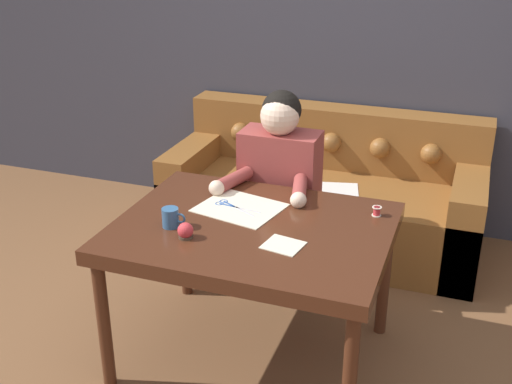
# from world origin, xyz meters

# --- Properties ---
(ground_plane) EXTENTS (16.00, 16.00, 0.00)m
(ground_plane) POSITION_xyz_m (0.00, 0.00, 0.00)
(ground_plane) COLOR brown
(wall_back) EXTENTS (8.00, 0.06, 2.60)m
(wall_back) POSITION_xyz_m (0.00, 1.80, 1.30)
(wall_back) COLOR #383842
(wall_back) RESTS_ON ground_plane
(dining_table) EXTENTS (1.24, 0.96, 0.73)m
(dining_table) POSITION_xyz_m (0.04, 0.03, 0.66)
(dining_table) COLOR #472314
(dining_table) RESTS_ON ground_plane
(couch) EXTENTS (2.00, 0.85, 0.85)m
(couch) POSITION_xyz_m (0.05, 1.38, 0.31)
(couch) COLOR brown
(couch) RESTS_ON ground_plane
(person) EXTENTS (0.51, 0.55, 1.19)m
(person) POSITION_xyz_m (-0.03, 0.65, 0.61)
(person) COLOR #33281E
(person) RESTS_ON ground_plane
(pattern_paper_main) EXTENTS (0.44, 0.39, 0.00)m
(pattern_paper_main) POSITION_xyz_m (-0.08, 0.18, 0.73)
(pattern_paper_main) COLOR beige
(pattern_paper_main) RESTS_ON dining_table
(pattern_paper_offcut) EXTENTS (0.18, 0.17, 0.00)m
(pattern_paper_offcut) POSITION_xyz_m (0.23, -0.11, 0.73)
(pattern_paper_offcut) COLOR beige
(pattern_paper_offcut) RESTS_ON dining_table
(scissors) EXTENTS (0.25, 0.14, 0.01)m
(scissors) POSITION_xyz_m (-0.13, 0.19, 0.73)
(scissors) COLOR silver
(scissors) RESTS_ON dining_table
(mug) EXTENTS (0.11, 0.08, 0.09)m
(mug) POSITION_xyz_m (-0.30, -0.11, 0.77)
(mug) COLOR #335B84
(mug) RESTS_ON dining_table
(thread_spool) EXTENTS (0.04, 0.04, 0.05)m
(thread_spool) POSITION_xyz_m (0.55, 0.32, 0.75)
(thread_spool) COLOR red
(thread_spool) RESTS_ON dining_table
(pin_cushion) EXTENTS (0.07, 0.07, 0.07)m
(pin_cushion) POSITION_xyz_m (-0.19, -0.18, 0.76)
(pin_cushion) COLOR #4C3828
(pin_cushion) RESTS_ON dining_table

